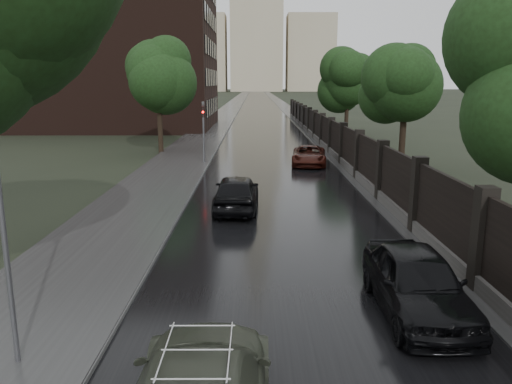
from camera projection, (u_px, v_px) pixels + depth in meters
name	position (u px, v px, depth m)	size (l,w,h in m)	color
road	(257.00, 96.00, 193.31)	(8.00, 420.00, 0.02)	black
sidewalk_left	(242.00, 96.00, 193.28)	(4.00, 420.00, 0.16)	#2D2D2D
verge_right	(272.00, 96.00, 193.31)	(3.00, 420.00, 0.08)	#2D2D2D
fence_right	(327.00, 137.00, 38.80)	(0.45, 75.72, 2.70)	#383533
tree_left_far	(158.00, 81.00, 35.90)	(4.25, 4.25, 7.39)	black
tree_right_b	(406.00, 86.00, 28.18)	(4.08, 4.08, 7.01)	black
tree_right_c	(348.00, 85.00, 45.76)	(4.08, 4.08, 7.01)	black
lamp_post	(3.00, 230.00, 8.62)	(0.25, 0.12, 5.11)	#59595E
traffic_light	(204.00, 127.00, 31.63)	(0.16, 0.32, 4.00)	#59595E
brick_building	(105.00, 39.00, 56.34)	(24.00, 18.00, 20.00)	black
stalinist_tower	(257.00, 25.00, 292.50)	(92.00, 30.00, 159.00)	tan
hatchback_left	(236.00, 192.00, 20.46)	(1.78, 4.42, 1.50)	black
car_right_near	(417.00, 282.00, 11.24)	(1.79, 4.46, 1.52)	black
car_right_far	(309.00, 155.00, 31.69)	(2.08, 4.51, 1.25)	black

